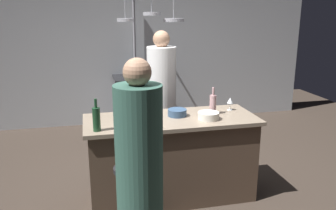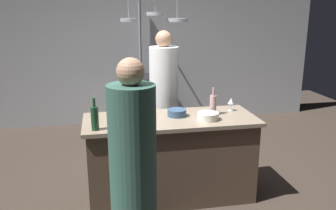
{
  "view_description": "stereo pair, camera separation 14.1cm",
  "coord_description": "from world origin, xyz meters",
  "px_view_note": "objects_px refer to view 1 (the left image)",
  "views": [
    {
      "loc": [
        -0.83,
        -3.42,
        2.0
      ],
      "look_at": [
        0.0,
        0.15,
        1.0
      ],
      "focal_mm": 37.87,
      "sensor_mm": 36.0,
      "label": 1
    },
    {
      "loc": [
        -0.69,
        -3.45,
        2.0
      ],
      "look_at": [
        0.0,
        0.15,
        1.0
      ],
      "focal_mm": 37.87,
      "sensor_mm": 36.0,
      "label": 2
    }
  ],
  "objects_px": {
    "chef": "(162,104)",
    "wine_bottle_green": "(96,119)",
    "wine_bottle_rose": "(213,104)",
    "wine_glass_near_right_guest": "(137,106)",
    "stove_range": "(138,102)",
    "mixing_bowl_blue": "(177,113)",
    "pepper_mill": "(143,116)",
    "wine_bottle_white": "(135,111)",
    "guest_left": "(140,177)",
    "mixing_bowl_ceramic": "(208,116)",
    "wine_bottle_red": "(120,105)",
    "bar_stool_left": "(129,199)",
    "wine_glass_by_chef": "(230,101)"
  },
  "relations": [
    {
      "from": "pepper_mill",
      "to": "wine_bottle_white",
      "type": "distance_m",
      "value": 0.18
    },
    {
      "from": "wine_bottle_red",
      "to": "mixing_bowl_ceramic",
      "type": "height_order",
      "value": "wine_bottle_red"
    },
    {
      "from": "guest_left",
      "to": "wine_glass_by_chef",
      "type": "bearing_deg",
      "value": 43.98
    },
    {
      "from": "pepper_mill",
      "to": "wine_bottle_rose",
      "type": "height_order",
      "value": "wine_bottle_rose"
    },
    {
      "from": "chef",
      "to": "wine_bottle_white",
      "type": "height_order",
      "value": "chef"
    },
    {
      "from": "chef",
      "to": "pepper_mill",
      "type": "relative_size",
      "value": 8.31
    },
    {
      "from": "chef",
      "to": "mixing_bowl_blue",
      "type": "height_order",
      "value": "chef"
    },
    {
      "from": "wine_bottle_white",
      "to": "wine_glass_near_right_guest",
      "type": "relative_size",
      "value": 2.03
    },
    {
      "from": "wine_bottle_rose",
      "to": "wine_glass_near_right_guest",
      "type": "xyz_separation_m",
      "value": [
        -0.8,
        0.12,
        -0.01
      ]
    },
    {
      "from": "bar_stool_left",
      "to": "wine_bottle_green",
      "type": "distance_m",
      "value": 0.78
    },
    {
      "from": "stove_range",
      "to": "wine_bottle_rose",
      "type": "distance_m",
      "value": 2.52
    },
    {
      "from": "wine_glass_near_right_guest",
      "to": "bar_stool_left",
      "type": "bearing_deg",
      "value": -104.11
    },
    {
      "from": "guest_left",
      "to": "wine_glass_by_chef",
      "type": "relative_size",
      "value": 11.48
    },
    {
      "from": "wine_glass_by_chef",
      "to": "mixing_bowl_ceramic",
      "type": "height_order",
      "value": "wine_glass_by_chef"
    },
    {
      "from": "pepper_mill",
      "to": "guest_left",
      "type": "bearing_deg",
      "value": -101.52
    },
    {
      "from": "guest_left",
      "to": "wine_glass_near_right_guest",
      "type": "height_order",
      "value": "guest_left"
    },
    {
      "from": "wine_glass_near_right_guest",
      "to": "wine_bottle_red",
      "type": "bearing_deg",
      "value": 164.08
    },
    {
      "from": "wine_bottle_white",
      "to": "stove_range",
      "type": "bearing_deg",
      "value": 81.31
    },
    {
      "from": "wine_glass_near_right_guest",
      "to": "mixing_bowl_ceramic",
      "type": "bearing_deg",
      "value": -22.31
    },
    {
      "from": "pepper_mill",
      "to": "stove_range",
      "type": "bearing_deg",
      "value": 83.0
    },
    {
      "from": "chef",
      "to": "bar_stool_left",
      "type": "distance_m",
      "value": 1.71
    },
    {
      "from": "chef",
      "to": "mixing_bowl_ceramic",
      "type": "xyz_separation_m",
      "value": [
        0.27,
        -1.04,
        0.13
      ]
    },
    {
      "from": "wine_bottle_rose",
      "to": "bar_stool_left",
      "type": "bearing_deg",
      "value": -146.54
    },
    {
      "from": "stove_range",
      "to": "mixing_bowl_blue",
      "type": "bearing_deg",
      "value": -88.12
    },
    {
      "from": "wine_bottle_rose",
      "to": "mixing_bowl_ceramic",
      "type": "bearing_deg",
      "value": -122.43
    },
    {
      "from": "guest_left",
      "to": "wine_bottle_white",
      "type": "xyz_separation_m",
      "value": [
        0.11,
        0.97,
        0.24
      ]
    },
    {
      "from": "pepper_mill",
      "to": "wine_bottle_white",
      "type": "relative_size",
      "value": 0.71
    },
    {
      "from": "wine_bottle_white",
      "to": "wine_glass_near_right_guest",
      "type": "bearing_deg",
      "value": 76.84
    },
    {
      "from": "wine_bottle_green",
      "to": "mixing_bowl_ceramic",
      "type": "bearing_deg",
      "value": 5.61
    },
    {
      "from": "pepper_mill",
      "to": "wine_bottle_rose",
      "type": "bearing_deg",
      "value": 17.89
    },
    {
      "from": "stove_range",
      "to": "mixing_bowl_blue",
      "type": "xyz_separation_m",
      "value": [
        0.08,
        -2.39,
        0.49
      ]
    },
    {
      "from": "wine_bottle_white",
      "to": "mixing_bowl_blue",
      "type": "distance_m",
      "value": 0.48
    },
    {
      "from": "guest_left",
      "to": "mixing_bowl_blue",
      "type": "relative_size",
      "value": 8.42
    },
    {
      "from": "pepper_mill",
      "to": "mixing_bowl_ceramic",
      "type": "bearing_deg",
      "value": 7.37
    },
    {
      "from": "bar_stool_left",
      "to": "pepper_mill",
      "type": "height_order",
      "value": "pepper_mill"
    },
    {
      "from": "wine_bottle_white",
      "to": "mixing_bowl_blue",
      "type": "relative_size",
      "value": 1.49
    },
    {
      "from": "chef",
      "to": "wine_bottle_green",
      "type": "height_order",
      "value": "chef"
    },
    {
      "from": "guest_left",
      "to": "wine_glass_near_right_guest",
      "type": "distance_m",
      "value": 1.21
    },
    {
      "from": "wine_bottle_green",
      "to": "wine_bottle_red",
      "type": "distance_m",
      "value": 0.52
    },
    {
      "from": "guest_left",
      "to": "wine_bottle_red",
      "type": "bearing_deg",
      "value": 90.61
    },
    {
      "from": "bar_stool_left",
      "to": "mixing_bowl_ceramic",
      "type": "xyz_separation_m",
      "value": [
        0.89,
        0.49,
        0.56
      ]
    },
    {
      "from": "stove_range",
      "to": "wine_glass_by_chef",
      "type": "bearing_deg",
      "value": -72.89
    },
    {
      "from": "bar_stool_left",
      "to": "wine_bottle_green",
      "type": "bearing_deg",
      "value": 122.09
    },
    {
      "from": "bar_stool_left",
      "to": "wine_bottle_white",
      "type": "bearing_deg",
      "value": 75.56
    },
    {
      "from": "guest_left",
      "to": "mixing_bowl_ceramic",
      "type": "relative_size",
      "value": 7.67
    },
    {
      "from": "bar_stool_left",
      "to": "mixing_bowl_blue",
      "type": "bearing_deg",
      "value": 48.04
    },
    {
      "from": "stove_range",
      "to": "wine_bottle_white",
      "type": "relative_size",
      "value": 3.0
    },
    {
      "from": "stove_range",
      "to": "wine_bottle_rose",
      "type": "relative_size",
      "value": 3.03
    },
    {
      "from": "stove_range",
      "to": "wine_glass_near_right_guest",
      "type": "relative_size",
      "value": 6.1
    },
    {
      "from": "wine_bottle_white",
      "to": "wine_bottle_green",
      "type": "relative_size",
      "value": 0.96
    }
  ]
}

